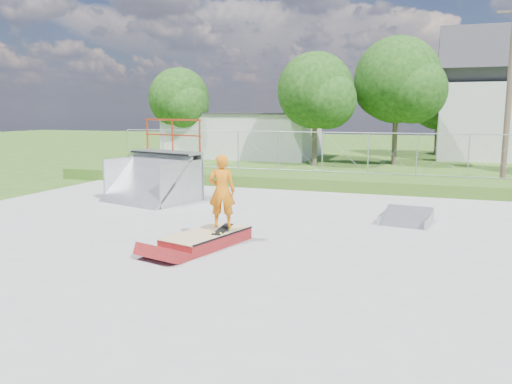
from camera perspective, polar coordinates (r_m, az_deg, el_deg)
ground at (r=12.58m, az=-2.17°, el=-5.48°), size 120.00×120.00×0.00m
concrete_pad at (r=12.58m, az=-2.17°, el=-5.39°), size 20.00×16.00×0.04m
grass_berm at (r=21.51m, az=6.99°, el=1.27°), size 24.00×3.00×0.50m
grind_box at (r=12.00m, az=-5.65°, el=-5.42°), size 1.64×2.44×0.33m
quarter_pipe at (r=17.98m, az=-12.11°, el=3.46°), size 3.49×3.19×2.91m
flat_bank_ramp at (r=14.82m, az=16.79°, el=-2.82°), size 1.49×1.57×0.40m
skateboard at (r=12.04m, az=-3.88°, el=-4.33°), size 0.27×0.81×0.13m
skater at (r=11.86m, az=-3.92°, el=-0.22°), size 0.74×0.59×1.75m
concrete_stairs at (r=24.00m, az=-13.70°, el=2.26°), size 1.50×1.60×0.80m
chain_link_fence at (r=22.36m, az=7.58°, el=4.53°), size 20.00×0.06×1.80m
utility_building_flat at (r=35.62m, az=-1.43°, el=6.47°), size 10.00×6.00×3.00m
gable_house at (r=37.64m, az=26.36°, el=9.23°), size 8.40×6.08×8.94m
utility_pole at (r=23.57m, az=26.97°, el=10.19°), size 0.24×0.24×8.00m
tree_left_near at (r=29.84m, az=7.20°, el=11.14°), size 4.76×4.48×6.65m
tree_center at (r=31.25m, az=16.34°, el=11.87°), size 5.44×5.12×7.60m
tree_left_far at (r=35.15m, az=-8.56°, el=10.30°), size 4.42×4.16×6.18m
tree_back_mid at (r=39.22m, az=20.44°, el=9.27°), size 4.08×3.84×5.70m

